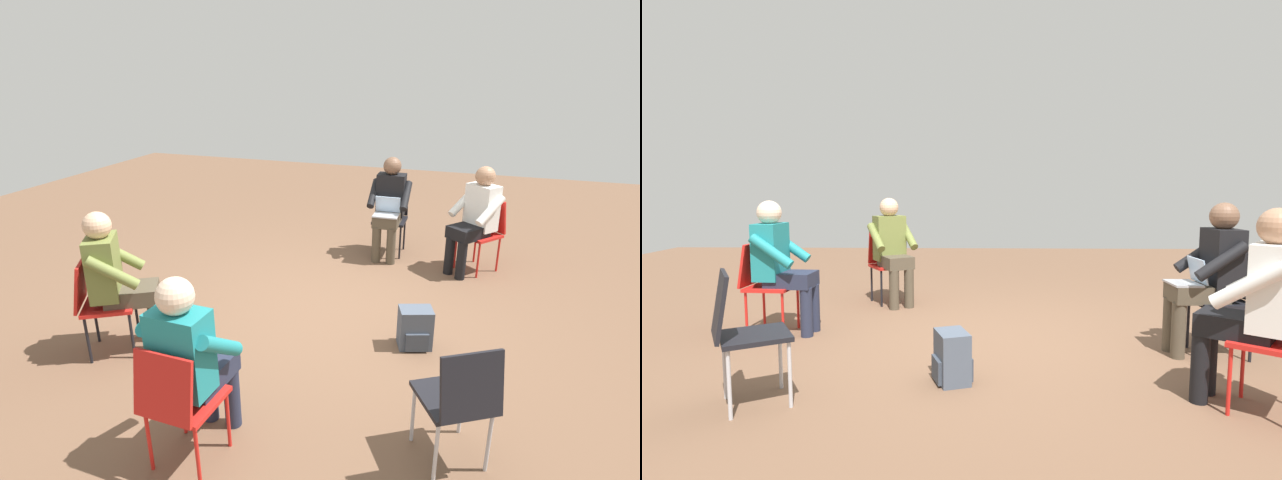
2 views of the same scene
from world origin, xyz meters
TOP-DOWN VIEW (x-y plane):
  - ground_plane at (0.00, 0.00)m, footprint 14.00×14.00m
  - chair_northwest at (-1.19, 1.65)m, footprint 0.56×0.57m
  - chair_east at (1.91, -0.22)m, footprint 0.44×0.40m
  - chair_west at (-2.10, 0.30)m, footprint 0.46×0.42m
  - chair_southwest at (-1.57, -1.27)m, footprint 0.57×0.56m
  - person_with_laptop at (1.74, -0.22)m, footprint 0.52×0.49m
  - person_in_white at (1.54, -1.24)m, footprint 0.63×0.63m
  - person_in_olive at (-1.10, 1.50)m, footprint 0.62×0.63m
  - person_in_teal at (-1.93, 0.29)m, footprint 0.53×0.51m
  - backpack_near_laptop_user at (-0.30, -0.85)m, footprint 0.30×0.33m

SIDE VIEW (x-z plane):
  - ground_plane at x=0.00m, z-range 0.00..0.00m
  - backpack_near_laptop_user at x=-0.30m, z-range -0.02..0.34m
  - chair_northwest at x=-1.19m, z-range 0.07..0.92m
  - chair_east at x=1.91m, z-range 0.07..0.92m
  - chair_west at x=-2.10m, z-range 0.07..0.92m
  - chair_southwest at x=-1.57m, z-range 0.07..0.92m
  - person_with_laptop at x=1.74m, z-range 0.07..1.31m
  - person_in_white at x=1.54m, z-range 0.07..1.31m
  - person_in_olive at x=-1.10m, z-range 0.07..1.31m
  - person_in_teal at x=-1.93m, z-range 0.07..1.31m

